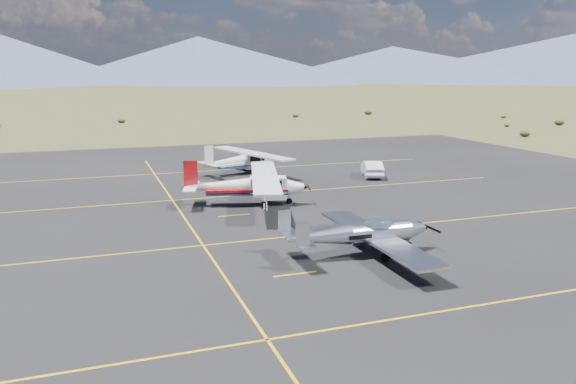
{
  "coord_description": "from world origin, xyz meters",
  "views": [
    {
      "loc": [
        -11.05,
        -25.37,
        8.65
      ],
      "look_at": [
        -0.01,
        5.9,
        1.6
      ],
      "focal_mm": 35.0,
      "sensor_mm": 36.0,
      "label": 1
    }
  ],
  "objects": [
    {
      "name": "aircraft_cessna",
      "position": [
        -1.46,
        9.98,
        1.35
      ],
      "size": [
        7.93,
        11.95,
        3.04
      ],
      "rotation": [
        0.0,
        0.0,
        -0.27
      ],
      "color": "white",
      "rests_on": "apron"
    },
    {
      "name": "aircraft_plain",
      "position": [
        1.29,
        21.71,
        1.2
      ],
      "size": [
        7.37,
        10.57,
        2.71
      ],
      "rotation": [
        0.0,
        0.0,
        0.32
      ],
      "color": "silver",
      "rests_on": "apron"
    },
    {
      "name": "sedan",
      "position": [
        11.33,
        16.57,
        0.7
      ],
      "size": [
        2.77,
        4.42,
        1.37
      ],
      "primitive_type": "imported",
      "rotation": [
        0.0,
        0.0,
        2.8
      ],
      "color": "white",
      "rests_on": "apron"
    },
    {
      "name": "apron",
      "position": [
        0.0,
        7.0,
        0.0
      ],
      "size": [
        72.0,
        72.0,
        0.02
      ],
      "primitive_type": "cube",
      "color": "black",
      "rests_on": "ground"
    },
    {
      "name": "ground",
      "position": [
        0.0,
        0.0,
        0.0
      ],
      "size": [
        1600.0,
        1600.0,
        0.0
      ],
      "primitive_type": "plane",
      "color": "#383D1C",
      "rests_on": "ground"
    },
    {
      "name": "aircraft_low_wing",
      "position": [
        1.02,
        -2.0,
        1.06
      ],
      "size": [
        7.23,
        10.12,
        2.21
      ],
      "rotation": [
        0.0,
        0.0,
        -0.01
      ],
      "color": "silver",
      "rests_on": "apron"
    }
  ]
}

